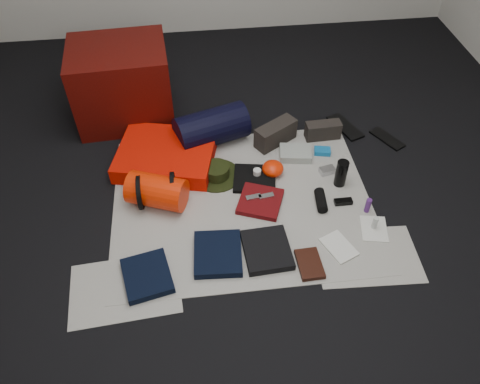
{
  "coord_description": "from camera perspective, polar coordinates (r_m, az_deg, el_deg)",
  "views": [
    {
      "loc": [
        -0.25,
        -1.97,
        2.17
      ],
      "look_at": [
        -0.01,
        -0.01,
        0.1
      ],
      "focal_mm": 35.0,
      "sensor_mm": 36.0,
      "label": 1
    }
  ],
  "objects": [
    {
      "name": "paperback_book",
      "position": [
        2.65,
        8.48,
        -8.67
      ],
      "size": [
        0.14,
        0.21,
        0.03
      ],
      "primitive_type": "cube",
      "rotation": [
        0.0,
        0.0,
        0.04
      ],
      "color": "black",
      "rests_on": "newspaper_mat"
    },
    {
      "name": "speaker",
      "position": [
        2.94,
        9.83,
        -1.02
      ],
      "size": [
        0.08,
        0.17,
        0.06
      ],
      "primitive_type": "cylinder",
      "rotation": [
        1.57,
        0.0,
        -0.09
      ],
      "color": "black",
      "rests_on": "newspaper_mat"
    },
    {
      "name": "water_bottle",
      "position": [
        3.04,
        12.24,
        2.25
      ],
      "size": [
        0.09,
        0.09,
        0.19
      ],
      "primitive_type": "cylinder",
      "rotation": [
        0.0,
        0.0,
        -0.15
      ],
      "color": "black",
      "rests_on": "newspaper_mat"
    },
    {
      "name": "red_cabinet",
      "position": [
        3.55,
        -14.16,
        12.71
      ],
      "size": [
        0.7,
        0.6,
        0.56
      ],
      "primitive_type": "cube",
      "rotation": [
        0.0,
        0.0,
        0.06
      ],
      "color": "#470905",
      "rests_on": "floor"
    },
    {
      "name": "trousers_navy_b",
      "position": [
        2.65,
        -2.72,
        -7.52
      ],
      "size": [
        0.28,
        0.32,
        0.05
      ],
      "primitive_type": "cube",
      "rotation": [
        0.0,
        0.0,
        -0.06
      ],
      "color": "black",
      "rests_on": "newspaper_mat"
    },
    {
      "name": "newspaper_sheet_front_right",
      "position": [
        2.77,
        15.19,
        -7.53
      ],
      "size": [
        0.6,
        0.43,
        0.0
      ],
      "primitive_type": "cube",
      "rotation": [
        0.0,
        0.0,
        -0.05
      ],
      "color": "beige",
      "rests_on": "floor"
    },
    {
      "name": "energy_bar_b",
      "position": [
        2.91,
        3.22,
        -0.49
      ],
      "size": [
        0.1,
        0.05,
        0.01
      ],
      "primitive_type": "cube",
      "rotation": [
        0.0,
        0.0,
        0.14
      ],
      "color": "#B8B8BE",
      "rests_on": "red_shirt"
    },
    {
      "name": "hiking_boot_right",
      "position": [
        3.4,
        10.08,
        7.41
      ],
      "size": [
        0.25,
        0.1,
        0.12
      ],
      "primitive_type": "cube",
      "rotation": [
        0.0,
        0.0,
        0.04
      ],
      "color": "#2A2420",
      "rests_on": "newspaper_mat"
    },
    {
      "name": "flip_flop_right",
      "position": [
        3.53,
        17.5,
        6.22
      ],
      "size": [
        0.21,
        0.27,
        0.01
      ],
      "primitive_type": "cube",
      "rotation": [
        0.0,
        0.0,
        0.51
      ],
      "color": "black",
      "rests_on": "floor"
    },
    {
      "name": "navy_duffel",
      "position": [
        3.27,
        -3.48,
        7.86
      ],
      "size": [
        0.55,
        0.4,
        0.26
      ],
      "primitive_type": "cylinder",
      "rotation": [
        0.0,
        1.57,
        0.32
      ],
      "color": "black",
      "rests_on": "newspaper_mat"
    },
    {
      "name": "sleeping_pad",
      "position": [
        3.19,
        -8.96,
        4.47
      ],
      "size": [
        0.73,
        0.64,
        0.11
      ],
      "primitive_type": "cube",
      "rotation": [
        0.0,
        0.0,
        -0.23
      ],
      "color": "red",
      "rests_on": "newspaper_mat"
    },
    {
      "name": "sunglasses",
      "position": [
        2.98,
        12.47,
        -1.16
      ],
      "size": [
        0.11,
        0.04,
        0.03
      ],
      "primitive_type": "cube",
      "rotation": [
        0.0,
        0.0,
        -0.0
      ],
      "color": "black",
      "rests_on": "newspaper_mat"
    },
    {
      "name": "boonie_brim",
      "position": [
        3.09,
        -2.86,
        2.05
      ],
      "size": [
        0.38,
        0.38,
        0.01
      ],
      "primitive_type": "cylinder",
      "rotation": [
        0.0,
        0.0,
        0.22
      ],
      "color": "black",
      "rests_on": "newspaper_mat"
    },
    {
      "name": "boonie_crown",
      "position": [
        3.06,
        -2.89,
        2.61
      ],
      "size": [
        0.17,
        0.17,
        0.07
      ],
      "primitive_type": "cylinder",
      "color": "black",
      "rests_on": "boonie_brim"
    },
    {
      "name": "toiletry_clear",
      "position": [
        2.87,
        16.13,
        -3.66
      ],
      "size": [
        0.04,
        0.04,
        0.09
      ],
      "primitive_type": "cylinder",
      "rotation": [
        0.0,
        0.0,
        -0.24
      ],
      "color": "#B1B6B1",
      "rests_on": "newspaper_mat"
    },
    {
      "name": "black_tshirt",
      "position": [
        3.05,
        1.8,
        1.62
      ],
      "size": [
        0.31,
        0.3,
        0.03
      ],
      "primitive_type": "cube",
      "rotation": [
        0.0,
        0.0,
        -0.17
      ],
      "color": "black",
      "rests_on": "newspaper_mat"
    },
    {
      "name": "floor",
      "position": [
        2.95,
        0.26,
        -1.33
      ],
      "size": [
        4.5,
        4.5,
        0.02
      ],
      "primitive_type": "cube",
      "color": "black",
      "rests_on": "ground"
    },
    {
      "name": "compact_camera",
      "position": [
        3.15,
        10.58,
        2.6
      ],
      "size": [
        0.11,
        0.08,
        0.04
      ],
      "primitive_type": "cube",
      "rotation": [
        0.0,
        0.0,
        0.22
      ],
      "color": "#B8B8BE",
      "rests_on": "newspaper_mat"
    },
    {
      "name": "sack_strap_left",
      "position": [
        2.9,
        -12.06,
        -0.01
      ],
      "size": [
        0.02,
        0.22,
        0.22
      ],
      "primitive_type": "cylinder",
      "rotation": [
        0.0,
        1.57,
        0.0
      ],
      "color": "black",
      "rests_on": "newspaper_mat"
    },
    {
      "name": "newspaper_sheet_front_left",
      "position": [
        2.63,
        -13.81,
        -11.34
      ],
      "size": [
        0.61,
        0.44,
        0.0
      ],
      "primitive_type": "cube",
      "rotation": [
        0.0,
        0.0,
        0.07
      ],
      "color": "beige",
      "rests_on": "floor"
    },
    {
      "name": "trousers_navy_a",
      "position": [
        2.61,
        -11.25,
        -9.99
      ],
      "size": [
        0.3,
        0.33,
        0.04
      ],
      "primitive_type": "cube",
      "rotation": [
        0.0,
        0.0,
        0.22
      ],
      "color": "black",
      "rests_on": "newspaper_mat"
    },
    {
      "name": "trousers_charcoal",
      "position": [
        2.67,
        3.3,
        -7.06
      ],
      "size": [
        0.27,
        0.31,
        0.05
      ],
      "primitive_type": "cube",
      "rotation": [
        0.0,
        0.0,
        0.06
      ],
      "color": "black",
      "rests_on": "newspaper_mat"
    },
    {
      "name": "cyan_case",
      "position": [
        3.3,
        10.0,
        4.93
      ],
      "size": [
        0.12,
        0.09,
        0.04
      ],
      "primitive_type": "cube",
      "rotation": [
        0.0,
        0.0,
        -0.21
      ],
      "color": "#1064A1",
      "rests_on": "newspaper_mat"
    },
    {
      "name": "first_aid_pouch",
      "position": [
        3.24,
        6.76,
        4.7
      ],
      "size": [
        0.23,
        0.19,
        0.05
      ],
      "primitive_type": "cube",
      "rotation": [
        0.0,
        0.0,
        -0.15
      ],
      "color": "gray",
      "rests_on": "newspaper_mat"
    },
    {
      "name": "map_booklet",
      "position": [
        2.76,
        11.96,
        -6.55
      ],
      "size": [
        0.21,
        0.24,
        0.01
      ],
      "primitive_type": "cube",
      "rotation": [
        0.0,
        0.0,
        0.41
      ],
      "color": "silver",
      "rests_on": "newspaper_mat"
    },
    {
      "name": "toiletry_purple",
      "position": [
        2.95,
        15.33,
        -1.59
      ],
      "size": [
        0.04,
        0.04,
        0.1
      ],
      "primitive_type": "cylinder",
      "rotation": [
        0.0,
        0.0,
        -0.39
      ],
      "color": "#491F66",
      "rests_on": "newspaper_mat"
    },
    {
      "name": "red_shirt",
      "position": [
        2.91,
        2.49,
        -1.17
      ],
      "size": [
        0.33,
        0.33,
        0.03
      ],
      "primitive_type": "cube",
      "rotation": [
        0.0,
        0.0,
        -0.38
      ],
      "color": "#58090B",
      "rests_on": "newspaper_mat"
    },
    {
      "name": "newspaper_mat",
      "position": [
        2.94,
        0.26,
        -1.16
      ],
      "size": [
        1.6,
        1.3,
        0.01
      ],
      "primitive_type": "cube",
      "color": "beige",
      "rests_on": "floor"
    },
    {
      "name": "stuff_sack",
      "position": [
        2.89,
        -10.09,
        0.1
      ],
      "size": [
        0.4,
        0.32,
        0.21
      ],
      "primitive_type": "cylinder",
      "rotation": [
        0.0,
        1.57,
        -0.37
      ],
      "color": "red",
      "rests_on": "newspaper_mat"
    },
    {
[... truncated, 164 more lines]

